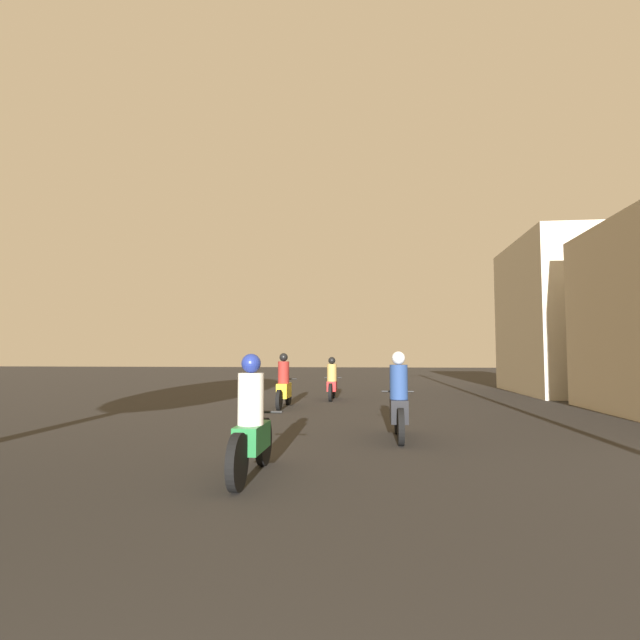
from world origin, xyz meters
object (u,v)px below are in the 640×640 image
motorcycle_black (399,404)px  building_right_far (578,317)px  motorcycle_red (332,382)px  motorcycle_yellow (284,386)px  motorcycle_green (252,427)px

motorcycle_black → building_right_far: (7.58, 11.40, 2.38)m
motorcycle_red → building_right_far: size_ratio=0.28×
building_right_far → motorcycle_yellow: bearing=-149.0°
motorcycle_red → building_right_far: bearing=26.2°
motorcycle_black → building_right_far: bearing=64.4°
motorcycle_green → motorcycle_black: motorcycle_black is taller
motorcycle_yellow → building_right_far: (10.59, 6.36, 2.39)m
motorcycle_green → motorcycle_yellow: motorcycle_yellow is taller
motorcycle_yellow → building_right_far: bearing=40.1°
motorcycle_yellow → motorcycle_red: (1.16, 2.64, -0.04)m
motorcycle_green → motorcycle_black: 3.58m
motorcycle_yellow → motorcycle_red: 2.88m
motorcycle_yellow → motorcycle_red: motorcycle_yellow is taller
motorcycle_yellow → motorcycle_red: bearing=75.3°
building_right_far → motorcycle_green: bearing=-123.5°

